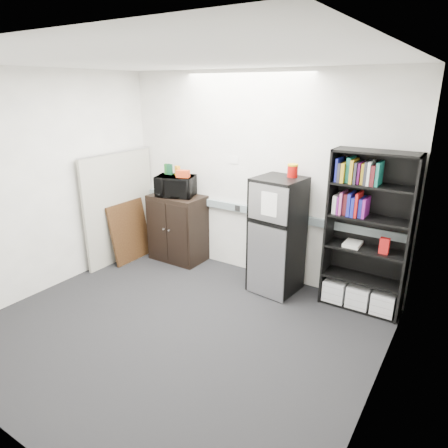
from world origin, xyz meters
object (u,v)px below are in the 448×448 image
cubicle_partition (120,207)px  refrigerator (277,236)px  cabinet (178,228)px  microwave (176,186)px  bookshelf (367,235)px

cubicle_partition → refrigerator: 2.41m
cabinet → microwave: 0.64m
cubicle_partition → cabinet: (0.74, 0.42, -0.32)m
cabinet → refrigerator: (1.65, -0.08, 0.24)m
cubicle_partition → cabinet: 0.90m
bookshelf → cubicle_partition: size_ratio=1.14×
cubicle_partition → refrigerator: size_ratio=1.11×
bookshelf → refrigerator: size_ratio=1.26×
cabinet → refrigerator: size_ratio=0.68×
cubicle_partition → microwave: bearing=28.8°
refrigerator → cabinet: bearing=-176.8°
microwave → refrigerator: 1.70m
bookshelf → microwave: size_ratio=3.47×
microwave → refrigerator: size_ratio=0.36×
bookshelf → microwave: 2.70m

